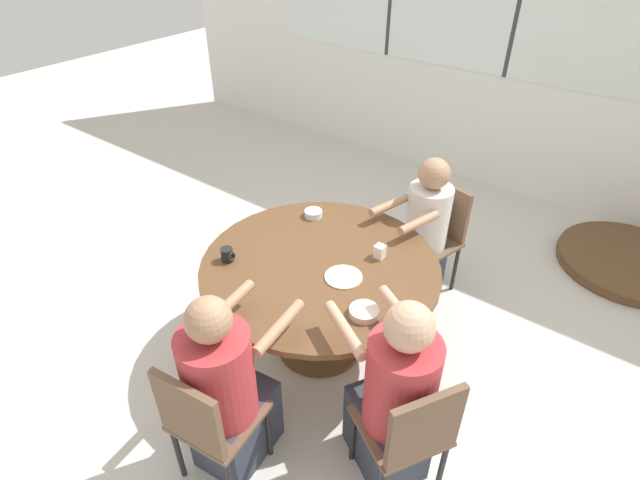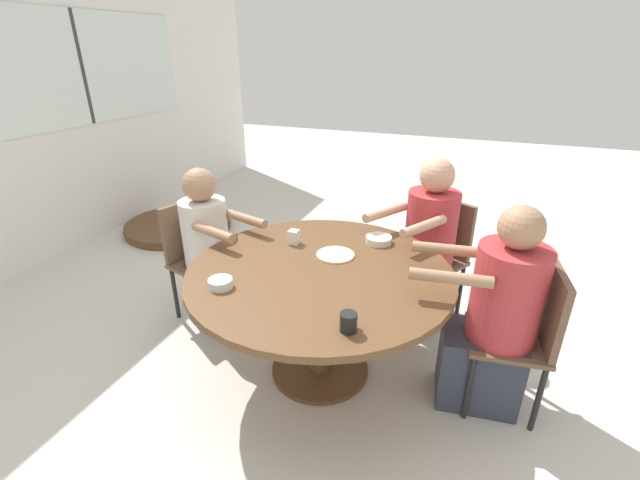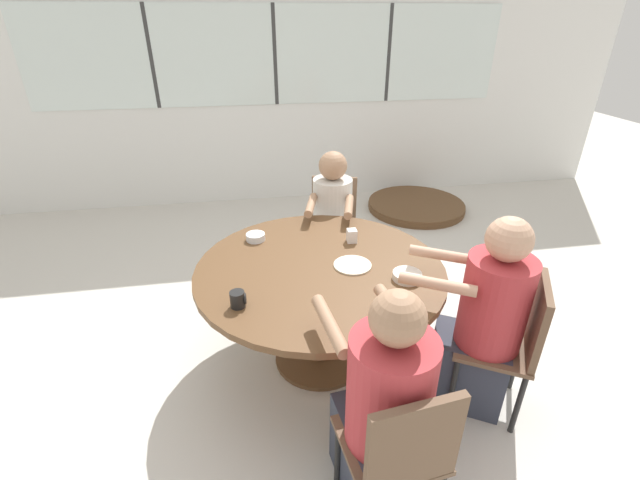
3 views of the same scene
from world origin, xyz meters
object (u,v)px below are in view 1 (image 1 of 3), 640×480
Objects in this scene: chair_for_man_blue_shirt at (205,420)px; bowl_cereal at (364,312)px; person_woman_green_shirt at (422,237)px; milk_carton_small at (380,252)px; chair_for_man_teal_shirt at (411,431)px; person_man_blue_shirt at (227,393)px; coffee_mug at (227,255)px; bowl_white_shallow at (313,213)px; folded_table_stack at (628,262)px; chair_for_woman_green_shirt at (437,229)px; person_man_teal_shirt at (394,401)px.

bowl_cereal is (0.33, 0.89, 0.23)m from chair_for_man_blue_shirt.
person_woman_green_shirt is 6.91× the size of bowl_cereal.
person_woman_green_shirt is 0.69m from milk_carton_small.
person_man_blue_shirt is (-0.85, -0.38, 0.01)m from chair_for_man_teal_shirt.
coffee_mug is (-1.45, 0.24, 0.25)m from chair_for_man_teal_shirt.
milk_carton_small reaches higher than bowl_white_shallow.
bowl_white_shallow is at bearing 54.81° from person_woman_green_shirt.
bowl_white_shallow is at bearing 84.10° from chair_for_man_teal_shirt.
milk_carton_small is 0.54m from bowl_cereal.
bowl_white_shallow reaches higher than bowl_cereal.
chair_for_man_teal_shirt is at bearing -9.58° from coffee_mug.
milk_carton_small reaches higher than bowl_cereal.
folded_table_stack is at bearing 60.34° from chair_for_man_blue_shirt.
bowl_white_shallow is (0.11, 0.73, -0.02)m from coffee_mug.
chair_for_man_teal_shirt is at bearing 127.65° from chair_for_woman_green_shirt.
person_man_blue_shirt is (-0.02, 0.17, 0.01)m from chair_for_man_blue_shirt.
coffee_mug and milk_carton_small have the same top height.
bowl_white_shallow is at bearing -135.77° from folded_table_stack.
folded_table_stack is at bearing 66.47° from bowl_cereal.
person_man_blue_shirt is 13.24× the size of milk_carton_small.
person_man_blue_shirt is 0.90m from coffee_mug.
person_man_blue_shirt is 13.39× the size of coffee_mug.
chair_for_woman_green_shirt and chair_for_man_teal_shirt have the same top height.
coffee_mug is at bearing -98.92° from bowl_white_shallow.
bowl_cereal is (0.35, 0.72, 0.22)m from person_man_blue_shirt.
coffee_mug is 0.08× the size of folded_table_stack.
person_woman_green_shirt reaches higher than chair_for_man_blue_shirt.
chair_for_man_teal_shirt is 0.93m from person_man_blue_shirt.
person_man_teal_shirt reaches higher than person_woman_green_shirt.
chair_for_woman_green_shirt is at bearing 78.75° from chair_for_man_blue_shirt.
coffee_mug is 0.74m from bowl_white_shallow.
milk_carton_small is at bearing 66.82° from person_man_teal_shirt.
chair_for_woman_green_shirt is at bearing 97.27° from bowl_cereal.
coffee_mug reaches higher than bowl_white_shallow.
person_man_blue_shirt reaches higher than chair_for_woman_green_shirt.
coffee_mug is at bearing 76.33° from chair_for_woman_green_shirt.
chair_for_man_teal_shirt is at bearing -90.00° from person_man_teal_shirt.
chair_for_man_blue_shirt reaches higher than bowl_cereal.
chair_for_man_blue_shirt is at bearing 102.16° from person_woman_green_shirt.
chair_for_man_blue_shirt is 6.87× the size of bowl_white_shallow.
person_man_teal_shirt reaches higher than chair_for_man_teal_shirt.
coffee_mug is (-0.60, 0.63, 0.24)m from person_man_blue_shirt.
milk_carton_small is 0.64m from bowl_white_shallow.
chair_for_man_teal_shirt is 1.13m from milk_carton_small.
chair_for_man_blue_shirt is 5.23× the size of bowl_cereal.
milk_carton_small reaches higher than folded_table_stack.
chair_for_man_blue_shirt is 9.67× the size of milk_carton_small.
milk_carton_small is 0.08× the size of folded_table_stack.
person_man_blue_shirt is 0.85m from person_man_teal_shirt.
person_man_teal_shirt is at bearing 127.60° from person_woman_green_shirt.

